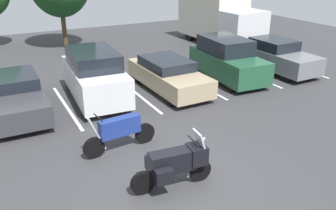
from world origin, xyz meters
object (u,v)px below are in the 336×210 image
(car_charcoal, at_px, (16,95))
(car_green, at_px, (227,60))
(motorcycle_touring, at_px, (176,163))
(car_grey, at_px, (274,55))
(car_white, at_px, (95,76))
(car_tan, at_px, (168,75))
(box_truck, at_px, (219,19))
(motorcycle_third, at_px, (119,131))

(car_charcoal, distance_m, car_green, 9.22)
(motorcycle_touring, height_order, car_grey, car_grey)
(car_white, bearing_deg, car_grey, -1.88)
(motorcycle_touring, relative_size, car_charcoal, 0.46)
(car_charcoal, relative_size, car_tan, 1.00)
(car_tan, height_order, box_truck, box_truck)
(car_tan, bearing_deg, motorcycle_touring, -116.21)
(car_white, height_order, box_truck, box_truck)
(car_green, height_order, car_grey, car_green)
(car_charcoal, bearing_deg, motorcycle_touring, -66.17)
(motorcycle_touring, distance_m, car_grey, 11.17)
(car_charcoal, xyz_separation_m, box_truck, (13.07, 5.85, 0.89))
(car_grey, relative_size, box_truck, 0.75)
(car_white, height_order, car_green, car_white)
(motorcycle_third, relative_size, car_tan, 0.50)
(box_truck, bearing_deg, motorcycle_third, -136.31)
(motorcycle_touring, xyz_separation_m, car_green, (6.24, 6.38, 0.25))
(car_tan, xyz_separation_m, box_truck, (7.00, 6.26, 0.90))
(car_white, xyz_separation_m, box_truck, (10.09, 5.89, 0.58))
(motorcycle_touring, bearing_deg, car_green, 45.64)
(motorcycle_touring, bearing_deg, car_grey, 34.88)
(car_tan, xyz_separation_m, car_grey, (6.06, 0.08, 0.08))
(motorcycle_touring, xyz_separation_m, motorcycle_third, (-0.59, 2.36, -0.04))
(car_charcoal, bearing_deg, car_grey, -1.58)
(car_grey, bearing_deg, car_tan, -179.28)
(motorcycle_third, height_order, car_white, car_white)
(motorcycle_third, bearing_deg, car_white, 82.07)
(car_tan, height_order, car_green, car_green)
(car_green, bearing_deg, box_truck, 58.06)
(car_charcoal, distance_m, car_grey, 12.14)
(car_grey, xyz_separation_m, box_truck, (0.94, 6.19, 0.82))
(car_grey, bearing_deg, motorcycle_third, -157.57)
(car_white, relative_size, car_green, 1.00)
(car_green, bearing_deg, car_charcoal, 177.88)
(box_truck, bearing_deg, car_white, -149.74)
(car_tan, bearing_deg, car_grey, 0.72)
(car_tan, xyz_separation_m, car_green, (3.13, 0.07, 0.24))
(motorcycle_third, bearing_deg, box_truck, 43.69)
(car_tan, bearing_deg, car_charcoal, 176.14)
(car_white, distance_m, box_truck, 11.70)
(car_tan, relative_size, car_grey, 0.97)
(car_charcoal, distance_m, box_truck, 14.35)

